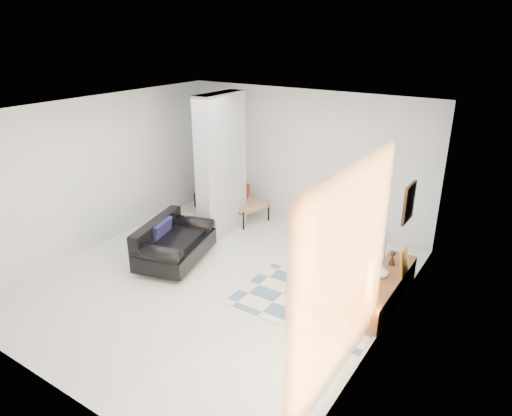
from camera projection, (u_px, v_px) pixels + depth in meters
The scene contains 17 objects.
floor at pixel (218, 279), 7.63m from camera, with size 6.00×6.00×0.00m, color silver.
ceiling at pixel (212, 111), 6.60m from camera, with size 6.00×6.00×0.00m, color white.
wall_back at pixel (304, 158), 9.45m from camera, with size 6.00×6.00×0.00m, color silver.
wall_front at pixel (39, 285), 4.78m from camera, with size 6.00×6.00×0.00m, color silver.
wall_left at pixel (99, 172), 8.52m from camera, with size 6.00×6.00×0.00m, color silver.
wall_right at pixel (388, 243), 5.71m from camera, with size 6.00×6.00×0.00m, color silver.
partition_column at pixel (221, 166), 8.92m from camera, with size 0.35×1.20×2.80m, color #ADB0B4.
hallway_door at pixel (223, 161), 10.63m from camera, with size 0.85×0.06×2.04m, color silver.
curtain at pixel (347, 277), 4.84m from camera, with size 2.55×2.55×0.00m, color orange.
wall_art at pixel (409, 203), 6.34m from camera, with size 0.04×0.45×0.55m, color #341D0E.
media_console at pixel (384, 288), 6.97m from camera, with size 0.45×1.88×0.80m.
loveseat at pixel (172, 243), 8.08m from camera, with size 1.29×1.75×0.76m.
daybed at pixel (230, 196), 10.20m from camera, with size 1.90×1.17×0.77m.
area_rug at pixel (309, 302), 6.97m from camera, with size 2.21×1.47×0.01m, color beige.
cylinder_lamp at pixel (370, 281), 6.28m from camera, with size 0.10×0.10×0.55m, color beige.
bronze_figurine at pixel (392, 258), 7.23m from camera, with size 0.12×0.12×0.23m, color #302115, non-canonical shape.
vase at pixel (382, 271), 6.87m from camera, with size 0.19×0.19×0.19m, color white.
Camera 1 is at (4.18, -5.22, 3.92)m, focal length 32.00 mm.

